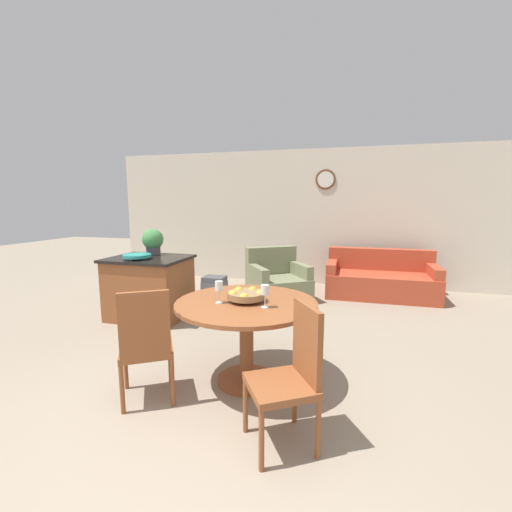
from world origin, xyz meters
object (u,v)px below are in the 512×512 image
(trash_bin, at_px, (215,298))
(armchair, at_px, (277,282))
(wine_glass_left, at_px, (219,287))
(dining_chair_near_right, at_px, (291,371))
(fruit_bowl, at_px, (246,295))
(couch, at_px, (380,280))
(kitchen_island, at_px, (150,287))
(teal_bowl, at_px, (137,256))
(wine_glass_right, at_px, (265,291))
(potted_plant, at_px, (153,241))
(dining_chair_near_left, at_px, (146,342))
(dining_table, at_px, (246,320))

(trash_bin, relative_size, armchair, 0.49)
(wine_glass_left, relative_size, armchair, 0.16)
(dining_chair_near_right, bearing_deg, fruit_bowl, 5.33)
(couch, bearing_deg, kitchen_island, -147.86)
(armchair, bearing_deg, kitchen_island, -173.70)
(teal_bowl, bearing_deg, trash_bin, 20.79)
(wine_glass_right, xyz_separation_m, teal_bowl, (-2.15, 1.33, 0.01))
(potted_plant, bearing_deg, dining_chair_near_left, -59.63)
(kitchen_island, distance_m, armchair, 2.11)
(wine_glass_right, relative_size, couch, 0.11)
(dining_table, relative_size, dining_chair_near_left, 1.31)
(fruit_bowl, distance_m, wine_glass_left, 0.26)
(dining_chair_near_right, bearing_deg, potted_plant, 14.87)
(teal_bowl, bearing_deg, armchair, 43.88)
(dining_chair_near_left, xyz_separation_m, potted_plant, (-1.26, 2.15, 0.56))
(dining_chair_near_right, relative_size, trash_bin, 1.59)
(potted_plant, relative_size, trash_bin, 0.63)
(dining_table, distance_m, wine_glass_right, 0.40)
(wine_glass_right, height_order, couch, wine_glass_right)
(fruit_bowl, height_order, potted_plant, potted_plant)
(trash_bin, bearing_deg, wine_glass_right, -55.58)
(dining_chair_near_left, xyz_separation_m, teal_bowl, (-1.25, 1.73, 0.40))
(teal_bowl, bearing_deg, fruit_bowl, -31.62)
(wine_glass_left, relative_size, trash_bin, 0.32)
(potted_plant, bearing_deg, wine_glass_left, -44.83)
(fruit_bowl, bearing_deg, dining_chair_near_left, -142.31)
(dining_chair_near_right, relative_size, armchair, 0.78)
(dining_chair_near_right, bearing_deg, dining_table, 5.30)
(dining_table, distance_m, trash_bin, 1.86)
(wine_glass_right, height_order, teal_bowl, wine_glass_right)
(dining_chair_near_right, bearing_deg, wine_glass_right, -1.99)
(dining_chair_near_right, xyz_separation_m, couch, (0.88, 4.17, -0.24))
(dining_chair_near_right, distance_m, couch, 4.27)
(dining_chair_near_right, relative_size, potted_plant, 2.52)
(dining_chair_near_left, distance_m, wine_glass_left, 0.75)
(kitchen_island, bearing_deg, dining_chair_near_left, -57.97)
(dining_chair_near_right, relative_size, teal_bowl, 2.59)
(dining_table, bearing_deg, kitchen_island, 143.85)
(wine_glass_right, distance_m, kitchen_island, 2.62)
(dining_table, height_order, fruit_bowl, fruit_bowl)
(dining_chair_near_left, bearing_deg, wine_glass_left, 9.50)
(dining_chair_near_left, height_order, armchair, dining_chair_near_left)
(wine_glass_left, height_order, couch, wine_glass_left)
(wine_glass_right, xyz_separation_m, armchair, (-0.51, 2.90, -0.62))
(dining_chair_near_right, relative_size, wine_glass_right, 4.96)
(dining_chair_near_left, xyz_separation_m, dining_chair_near_right, (1.22, -0.16, 0.00))
(dining_chair_near_right, distance_m, kitchen_island, 3.19)
(couch, height_order, armchair, armchair)
(dining_table, xyz_separation_m, teal_bowl, (-1.94, 1.20, 0.33))
(dining_chair_near_left, distance_m, dining_chair_near_right, 1.23)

